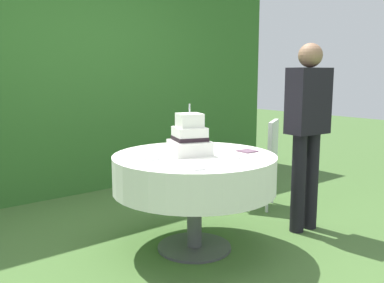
% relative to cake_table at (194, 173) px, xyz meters
% --- Properties ---
extents(ground_plane, '(20.00, 20.00, 0.00)m').
position_rel_cake_table_xyz_m(ground_plane, '(0.00, 0.00, -0.61)').
color(ground_plane, '#476B33').
extents(foliage_hedge, '(5.71, 0.41, 2.92)m').
position_rel_cake_table_xyz_m(foliage_hedge, '(0.00, 2.18, 0.85)').
color(foliage_hedge, '#336628').
rests_on(foliage_hedge, ground_plane).
extents(cake_table, '(1.24, 1.24, 0.75)m').
position_rel_cake_table_xyz_m(cake_table, '(0.00, 0.00, 0.00)').
color(cake_table, '#4C4C51').
rests_on(cake_table, ground_plane).
extents(wedding_cake, '(0.38, 0.36, 0.38)m').
position_rel_cake_table_xyz_m(wedding_cake, '(-0.00, 0.05, 0.26)').
color(wedding_cake, white).
rests_on(wedding_cake, cake_table).
extents(serving_plate_near, '(0.12, 0.12, 0.01)m').
position_rel_cake_table_xyz_m(serving_plate_near, '(0.13, -0.27, 0.14)').
color(serving_plate_near, white).
rests_on(serving_plate_near, cake_table).
extents(serving_plate_far, '(0.12, 0.12, 0.01)m').
position_rel_cake_table_xyz_m(serving_plate_far, '(-0.34, 0.07, 0.14)').
color(serving_plate_far, white).
rests_on(serving_plate_far, cake_table).
extents(serving_plate_left, '(0.11, 0.11, 0.01)m').
position_rel_cake_table_xyz_m(serving_plate_left, '(-0.29, -0.38, 0.14)').
color(serving_plate_left, white).
rests_on(serving_plate_left, cake_table).
extents(serving_plate_right, '(0.13, 0.13, 0.01)m').
position_rel_cake_table_xyz_m(serving_plate_right, '(0.19, 0.46, 0.14)').
color(serving_plate_right, white).
rests_on(serving_plate_right, cake_table).
extents(napkin_stack, '(0.13, 0.13, 0.01)m').
position_rel_cake_table_xyz_m(napkin_stack, '(0.41, -0.16, 0.14)').
color(napkin_stack, '#6B4C60').
rests_on(napkin_stack, cake_table).
extents(garden_chair, '(0.55, 0.55, 0.89)m').
position_rel_cake_table_xyz_m(garden_chair, '(1.20, 0.38, -0.07)').
color(garden_chair, white).
rests_on(garden_chair, ground_plane).
extents(standing_person, '(0.38, 0.24, 1.60)m').
position_rel_cake_table_xyz_m(standing_person, '(1.00, -0.29, 0.32)').
color(standing_person, black).
rests_on(standing_person, ground_plane).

